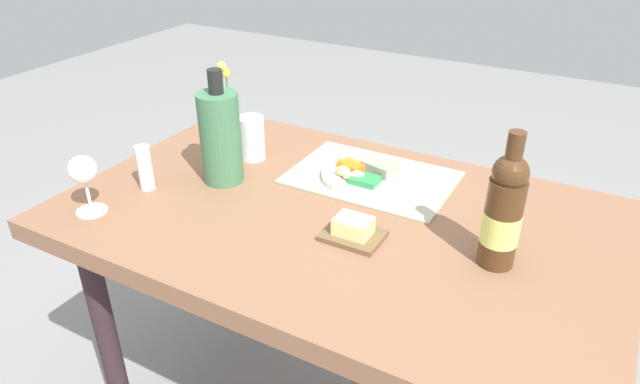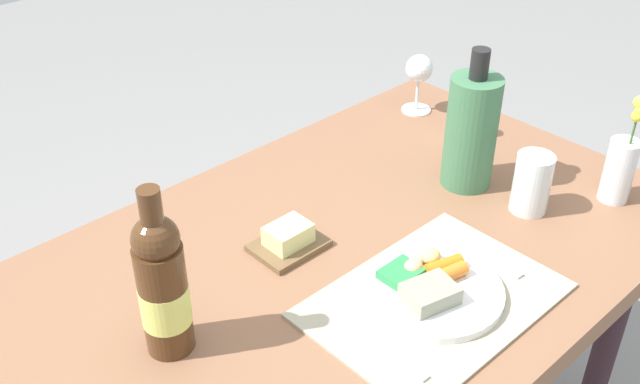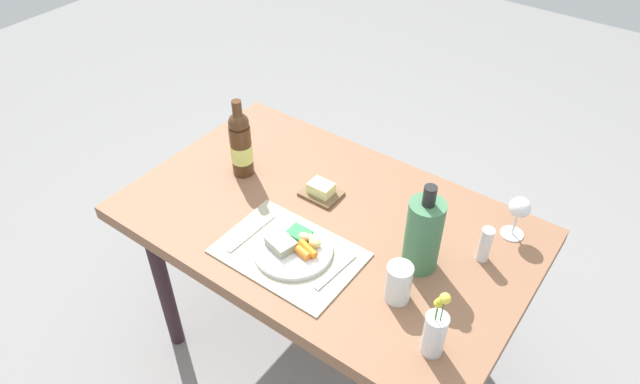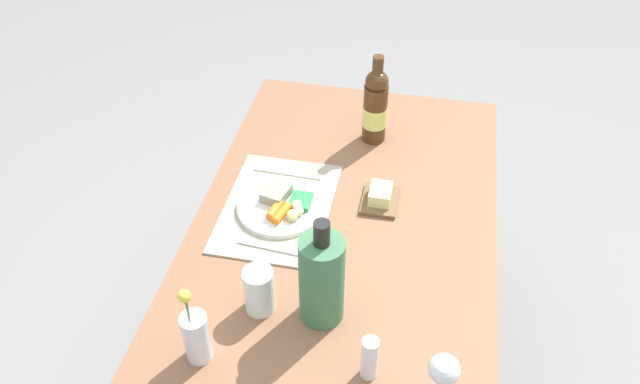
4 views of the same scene
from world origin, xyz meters
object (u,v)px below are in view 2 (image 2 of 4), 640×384
Objects in this scene: cooler_bottle at (470,130)px; wine_glass at (419,72)px; fork at (377,342)px; water_tumbler at (531,187)px; dining_table at (351,284)px; flower_vase at (621,166)px; knife at (483,252)px; butter_dish at (288,240)px; wine_bottle at (163,286)px; salt_shaker at (459,114)px; dinner_plate at (431,287)px.

cooler_bottle is 2.04× the size of wine_glass.
water_tumbler is at bearing 7.87° from fork.
flower_vase is at bearing -25.70° from dining_table.
water_tumbler is 0.16m from cooler_bottle.
flower_vase is (0.35, -0.07, 0.07)m from knife.
dining_table is at bearing -45.73° from butter_dish.
fork is 0.69× the size of cooler_bottle.
butter_dish is 0.68m from flower_vase.
fork and knife have the same top height.
knife is 1.19× the size of wine_glass.
flower_vase reaches higher than fork.
flower_vase is at bearing -16.80° from wine_bottle.
water_tumbler is 0.42× the size of wine_bottle.
fork is at bearing -143.65° from wine_glass.
flower_vase is at bearing -29.12° from butter_dish.
dining_table is 0.62m from wine_glass.
fork is 0.29m from butter_dish.
salt_shaker is at bearing 15.47° from dining_table.
dining_table is 0.43m from wine_bottle.
knife is at bearing -20.31° from wine_bottle.
water_tumbler is 0.41× the size of cooler_bottle.
knife is (0.15, 0.00, -0.01)m from dinner_plate.
wine_glass is at bearing 16.35° from wine_bottle.
salt_shaker is 0.87m from wine_bottle.
wine_bottle is (-0.23, 0.22, 0.11)m from fork.
cooler_bottle is at bearing -137.45° from salt_shaker.
butter_dish is 1.11× the size of salt_shaker.
dining_table is 11.13× the size of salt_shaker.
wine_bottle reaches higher than dinner_plate.
dinner_plate is at bearing -173.98° from knife.
water_tumbler is at bearing 148.54° from flower_vase.
cooler_bottle reaches higher than wine_bottle.
wine_glass is at bearing 58.10° from cooler_bottle.
salt_shaker is (0.47, 0.31, 0.04)m from dinner_plate.
water_tumbler is 1.04× the size of salt_shaker.
fork is 1.17× the size of knife.
butter_dish is at bearing 134.27° from dining_table.
water_tumbler reaches higher than dinner_plate.
knife is 1.34× the size of butter_dish.
wine_glass is (0.18, 0.28, -0.02)m from cooler_bottle.
knife is 0.35m from butter_dish.
wine_glass reaches higher than dining_table.
dining_table is 0.25m from knife.
wine_bottle is at bearing 163.20° from flower_vase.
cooler_bottle is at bearing 94.09° from water_tumbler.
wine_bottle is (-0.30, -0.06, 0.10)m from butter_dish.
cooler_bottle is 1.02× the size of wine_bottle.
dinner_plate is 0.34m from water_tumbler.
salt_shaker is (0.48, 0.13, 0.14)m from dining_table.
wine_glass reaches higher than fork.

